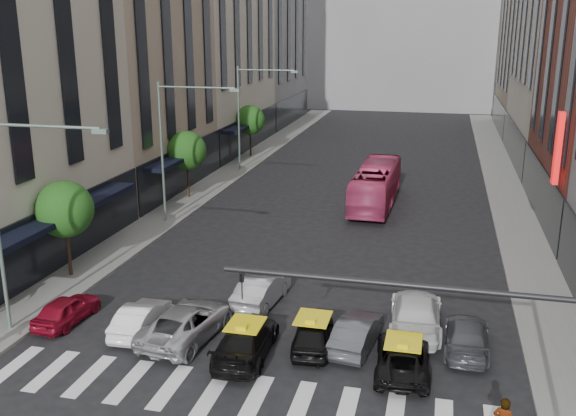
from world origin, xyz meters
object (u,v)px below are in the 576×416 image
Objects in this scene: streetlamp_near at (14,199)px; taxi_left at (246,341)px; streetlamp_mid at (175,134)px; car_white_front at (141,318)px; taxi_center at (313,333)px; bus at (376,185)px; streetlamp_far at (249,105)px; car_red at (67,309)px.

streetlamp_near reaches higher than taxi_left.
streetlamp_near is 1.00× the size of streetlamp_mid.
streetlamp_near reaches higher than car_white_front.
streetlamp_mid is at bearing -74.84° from car_white_front.
taxi_center is 0.35× the size of bus.
streetlamp_far is (0.00, 16.00, 0.00)m from streetlamp_mid.
bus is at bearing -110.56° from car_white_front.
streetlamp_mid is at bearing -83.16° from car_red.
taxi_center is at bearing -175.49° from car_red.
bus is at bearing 31.80° from streetlamp_mid.
car_red is 0.95× the size of taxi_center.
streetlamp_mid is 16.29m from car_white_front.
taxi_center is (11.85, -14.43, -5.26)m from streetlamp_mid.
taxi_left is (9.44, -15.73, -5.22)m from streetlamp_mid.
taxi_left is 2.74m from taxi_center.
taxi_left is (4.93, -0.99, 0.05)m from car_white_front.
streetlamp_far is (0.00, 32.00, 0.00)m from streetlamp_near.
bus is at bearing -96.33° from taxi_center.
taxi_center reaches higher than car_red.
streetlamp_mid is (0.00, 16.00, 0.00)m from streetlamp_near.
taxi_left is at bearing 85.03° from bus.
taxi_left is at bearing -73.42° from streetlamp_far.
bus is at bearing -35.41° from streetlamp_far.
streetlamp_mid is at bearing 90.00° from streetlamp_near.
taxi_left is (8.48, -1.02, 0.07)m from car_red.
taxi_left reaches higher than car_red.
taxi_left is 0.44× the size of bus.
streetlamp_far reaches higher than taxi_center.
car_red is 0.94× the size of car_white_front.
car_white_front is (4.51, 1.26, -5.27)m from streetlamp_near.
streetlamp_mid is at bearing -61.52° from taxi_left.
streetlamp_near is at bearing 64.24° from bus.
streetlamp_mid reaches higher than car_red.
streetlamp_far is at bearing -75.93° from taxi_left.
car_red is 8.55m from taxi_left.
bus is (2.58, 23.18, 0.81)m from taxi_left.
streetlamp_far is 15.39m from bus.
streetlamp_near reaches higher than car_red.
streetlamp_near is 5.53m from car_red.
taxi_center is at bearing -154.32° from taxi_left.
streetlamp_near is 2.49× the size of car_red.
taxi_center is 21.90m from bus.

